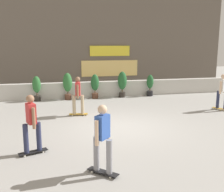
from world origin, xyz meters
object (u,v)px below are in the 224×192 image
at_px(potted_plant_4, 150,84).
at_px(skater_far_right, 78,94).
at_px(skater_by_wall_left, 103,137).
at_px(potted_plant_0, 37,87).
at_px(potted_plant_2, 95,85).
at_px(skater_mid_plaza, 222,90).
at_px(potted_plant_3, 122,82).
at_px(potted_plant_1, 68,84).
at_px(skater_foreground, 31,122).

height_order(potted_plant_4, skater_far_right, skater_far_right).
relative_size(skater_by_wall_left, skater_far_right, 1.00).
relative_size(potted_plant_0, skater_far_right, 0.80).
relative_size(potted_plant_2, skater_mid_plaza, 0.82).
height_order(potted_plant_0, potted_plant_3, potted_plant_3).
relative_size(potted_plant_1, skater_by_wall_left, 0.88).
relative_size(potted_plant_3, skater_foreground, 0.89).
xyz_separation_m(skater_foreground, skater_far_right, (1.66, 3.84, 0.00)).
bearing_deg(potted_plant_0, potted_plant_3, 0.00).
relative_size(potted_plant_2, potted_plant_3, 0.92).
bearing_deg(skater_far_right, skater_by_wall_left, -89.69).
bearing_deg(potted_plant_2, skater_by_wall_left, -98.07).
height_order(potted_plant_2, skater_far_right, skater_far_right).
bearing_deg(potted_plant_0, skater_by_wall_left, -77.95).
relative_size(potted_plant_0, potted_plant_3, 0.91).
xyz_separation_m(potted_plant_3, skater_far_right, (-2.91, -3.54, 0.07)).
height_order(skater_mid_plaza, skater_far_right, same).
distance_m(potted_plant_0, potted_plant_2, 3.20).
height_order(potted_plant_0, skater_far_right, skater_far_right).
height_order(potted_plant_1, skater_foreground, skater_foreground).
bearing_deg(skater_mid_plaza, skater_foreground, -158.15).
height_order(potted_plant_2, potted_plant_4, potted_plant_2).
bearing_deg(potted_plant_4, potted_plant_0, 180.00).
height_order(potted_plant_0, skater_by_wall_left, skater_by_wall_left).
relative_size(potted_plant_2, skater_far_right, 0.82).
bearing_deg(potted_plant_2, skater_far_right, -110.23).
bearing_deg(potted_plant_1, potted_plant_3, 0.00).
bearing_deg(skater_mid_plaza, skater_far_right, 175.52).
xyz_separation_m(potted_plant_1, potted_plant_3, (3.15, 0.00, 0.01)).
distance_m(potted_plant_3, skater_by_wall_left, 9.45).
bearing_deg(potted_plant_2, skater_mid_plaza, -37.32).
relative_size(potted_plant_3, skater_mid_plaza, 0.89).
height_order(potted_plant_3, skater_mid_plaza, skater_mid_plaza).
bearing_deg(skater_by_wall_left, skater_far_right, 90.31).
height_order(potted_plant_4, skater_by_wall_left, skater_by_wall_left).
xyz_separation_m(potted_plant_0, skater_mid_plaza, (8.53, -4.06, 0.17)).
distance_m(potted_plant_2, skater_mid_plaza, 6.70).
bearing_deg(skater_foreground, potted_plant_0, 91.83).
height_order(potted_plant_1, skater_by_wall_left, skater_by_wall_left).
bearing_deg(skater_by_wall_left, potted_plant_1, 91.66).
xyz_separation_m(potted_plant_2, skater_mid_plaza, (5.33, -4.06, 0.15)).
relative_size(potted_plant_0, skater_by_wall_left, 0.80).
xyz_separation_m(potted_plant_4, skater_mid_plaza, (2.01, -4.06, 0.24)).
relative_size(potted_plant_4, skater_mid_plaza, 0.75).
bearing_deg(skater_foreground, skater_mid_plaza, 21.85).
distance_m(potted_plant_4, skater_far_right, 5.83).
relative_size(potted_plant_4, skater_far_right, 0.75).
xyz_separation_m(potted_plant_2, skater_by_wall_left, (-1.28, -9.00, 0.15)).
xyz_separation_m(skater_mid_plaza, skater_far_right, (-6.63, 0.52, 0.00)).
distance_m(skater_by_wall_left, skater_far_right, 5.46).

